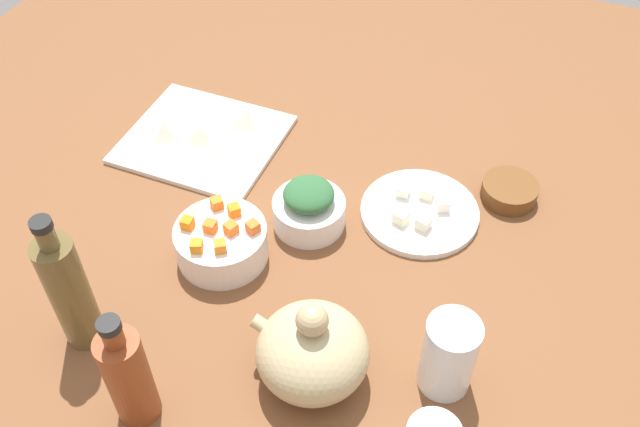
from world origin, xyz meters
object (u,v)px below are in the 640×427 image
bowl_carrots (222,243)px  teapot (312,351)px  plate_tofu (419,212)px  cutting_board (203,139)px  bottle_1 (128,376)px  bowl_greens (309,213)px  drinking_glass_1 (449,355)px  bottle_0 (69,291)px  bowl_small_side (509,191)px

bowl_carrots → teapot: 26.57cm
plate_tofu → teapot: size_ratio=1.18×
cutting_board → bottle_1: (-20.27, 51.69, 8.29)cm
bowl_greens → bottle_1: bottle_1 is taller
drinking_glass_1 → bowl_greens: bearing=-33.6°
bowl_greens → bottle_1: 41.74cm
cutting_board → drinking_glass_1: size_ratio=2.18×
cutting_board → teapot: (-39.45, 37.20, 5.48)cm
bowl_carrots → bottle_1: (-3.12, 28.63, 5.74)cm
teapot → bottle_1: bottle_1 is taller
plate_tofu → bowl_carrots: size_ratio=1.37×
plate_tofu → bottle_1: (23.17, 50.11, 8.19)cm
bowl_carrots → drinking_glass_1: (-39.43, 7.53, 3.39)cm
teapot → plate_tofu: bearing=-96.4°
plate_tofu → bowl_greens: size_ratio=1.66×
plate_tofu → bottle_0: bottle_0 is taller
cutting_board → drinking_glass_1: bearing=151.6°
cutting_board → bottle_1: size_ratio=1.35×
bowl_carrots → bottle_1: bottle_1 is taller
bottle_0 → drinking_glass_1: bottle_0 is taller
teapot → bowl_carrots: bearing=-32.4°
bottle_0 → drinking_glass_1: bearing=-164.4°
cutting_board → bowl_small_side: (-56.31, -8.66, 1.08)cm
bowl_greens → drinking_glass_1: (-29.60, 19.63, 3.90)cm
cutting_board → plate_tofu: size_ratio=1.39×
bowl_greens → bowl_carrots: bearing=50.9°
bowl_carrots → bowl_small_side: 50.42cm
bowl_carrots → bottle_1: bearing=96.2°
plate_tofu → bowl_carrots: bearing=39.2°
cutting_board → plate_tofu: plate_tofu is taller
bowl_carrots → bottle_1: size_ratio=0.71×
bowl_greens → bowl_carrots: size_ratio=0.82×
cutting_board → plate_tofu: bearing=177.9°
bowl_small_side → bottle_0: size_ratio=0.39×
bowl_small_side → cutting_board: bearing=8.7°
cutting_board → plate_tofu: 43.46cm
plate_tofu → bottle_1: 55.81cm
plate_tofu → bottle_1: bearing=65.2°
bowl_greens → cutting_board: bearing=-22.1°
cutting_board → bottle_1: bottle_1 is taller
bowl_greens → bottle_0: bottle_0 is taller
bottle_1 → drinking_glass_1: size_ratio=1.61×
bowl_small_side → bottle_1: size_ratio=0.47×
bowl_greens → drinking_glass_1: size_ratio=0.94×
cutting_board → bottle_0: bottle_0 is taller
plate_tofu → bowl_small_side: (-12.87, -10.25, 0.98)cm
plate_tofu → drinking_glass_1: size_ratio=1.57×
bottle_1 → teapot: bearing=-142.9°
cutting_board → teapot: teapot is taller
teapot → cutting_board: bearing=-43.3°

